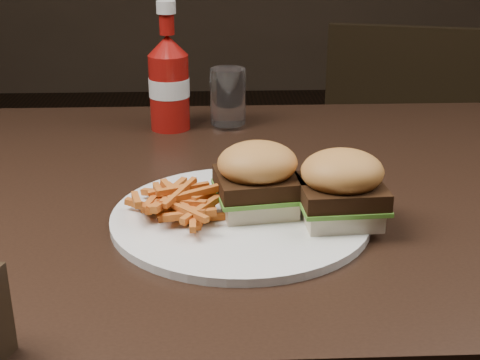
{
  "coord_description": "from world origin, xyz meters",
  "views": [
    {
      "loc": [
        0.0,
        -0.86,
        1.1
      ],
      "look_at": [
        0.04,
        -0.12,
        0.8
      ],
      "focal_mm": 50.0,
      "sensor_mm": 36.0,
      "label": 1
    }
  ],
  "objects_px": {
    "dining_table": "(210,196)",
    "plate": "(240,217)",
    "ketchup_bottle": "(170,95)",
    "tumbler": "(228,96)",
    "chair_far": "(394,165)"
  },
  "relations": [
    {
      "from": "chair_far",
      "to": "tumbler",
      "type": "bearing_deg",
      "value": 68.46
    },
    {
      "from": "dining_table",
      "to": "plate",
      "type": "distance_m",
      "value": 0.13
    },
    {
      "from": "chair_far",
      "to": "plate",
      "type": "bearing_deg",
      "value": 80.63
    },
    {
      "from": "ketchup_bottle",
      "to": "tumbler",
      "type": "bearing_deg",
      "value": 2.76
    },
    {
      "from": "dining_table",
      "to": "plate",
      "type": "relative_size",
      "value": 3.82
    },
    {
      "from": "dining_table",
      "to": "ketchup_bottle",
      "type": "bearing_deg",
      "value": 104.68
    },
    {
      "from": "dining_table",
      "to": "ketchup_bottle",
      "type": "distance_m",
      "value": 0.28
    },
    {
      "from": "chair_far",
      "to": "tumbler",
      "type": "relative_size",
      "value": 4.07
    },
    {
      "from": "plate",
      "to": "dining_table",
      "type": "bearing_deg",
      "value": 106.4
    },
    {
      "from": "ketchup_bottle",
      "to": "tumbler",
      "type": "xyz_separation_m",
      "value": [
        0.1,
        0.0,
        -0.01
      ]
    },
    {
      "from": "dining_table",
      "to": "chair_far",
      "type": "bearing_deg",
      "value": 59.85
    },
    {
      "from": "plate",
      "to": "ketchup_bottle",
      "type": "distance_m",
      "value": 0.4
    },
    {
      "from": "ketchup_bottle",
      "to": "tumbler",
      "type": "height_order",
      "value": "ketchup_bottle"
    },
    {
      "from": "chair_far",
      "to": "ketchup_bottle",
      "type": "distance_m",
      "value": 0.95
    },
    {
      "from": "dining_table",
      "to": "tumbler",
      "type": "bearing_deg",
      "value": 82.84
    }
  ]
}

